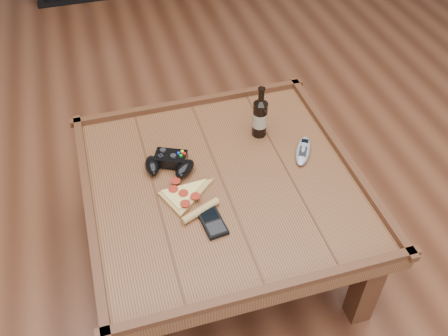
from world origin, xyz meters
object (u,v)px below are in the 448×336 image
object	(u,v)px
coffee_table	(223,192)
remote_control	(303,151)
smartphone	(213,222)
game_controller	(169,163)
pizza_slice	(186,197)
beer_bottle	(260,116)

from	to	relation	value
coffee_table	remote_control	xyz separation A→B (m)	(0.34, 0.06, 0.07)
coffee_table	smartphone	world-z (taller)	coffee_table
smartphone	remote_control	size ratio (longest dim) A/B	0.79
game_controller	pizza_slice	size ratio (longest dim) A/B	0.63
coffee_table	game_controller	bearing A→B (deg)	144.68
coffee_table	remote_control	size ratio (longest dim) A/B	5.97
beer_bottle	pizza_slice	size ratio (longest dim) A/B	0.73
beer_bottle	pizza_slice	world-z (taller)	beer_bottle
game_controller	pizza_slice	world-z (taller)	game_controller
game_controller	pizza_slice	bearing A→B (deg)	-57.76
remote_control	beer_bottle	bearing A→B (deg)	159.36
game_controller	remote_control	bearing A→B (deg)	17.69
game_controller	remote_control	world-z (taller)	game_controller
coffee_table	game_controller	xyz separation A→B (m)	(-0.17, 0.12, 0.09)
beer_bottle	smartphone	world-z (taller)	beer_bottle
coffee_table	beer_bottle	distance (m)	0.34
coffee_table	remote_control	bearing A→B (deg)	9.78
pizza_slice	beer_bottle	bearing A→B (deg)	13.09
smartphone	beer_bottle	bearing A→B (deg)	45.94
beer_bottle	game_controller	world-z (taller)	beer_bottle
beer_bottle	smartphone	size ratio (longest dim) A/B	1.66
pizza_slice	smartphone	world-z (taller)	pizza_slice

